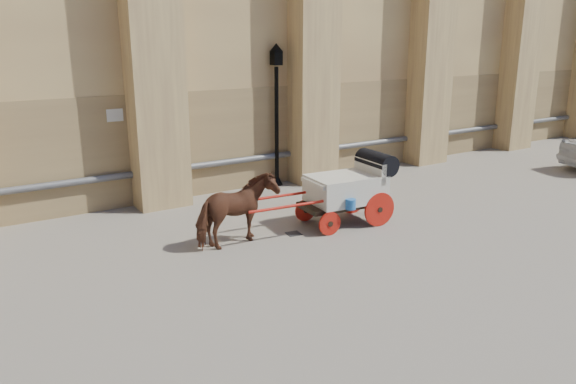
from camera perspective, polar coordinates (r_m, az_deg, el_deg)
ground at (r=13.01m, az=-2.84°, el=-4.57°), size 90.00×90.00×0.00m
horse at (r=12.30m, az=-5.22°, el=-1.94°), size 1.98×1.14×1.57m
carriage at (r=13.80m, az=6.35°, el=0.58°), size 3.99×1.46×1.71m
street_lamp at (r=17.03m, az=-1.17°, el=8.20°), size 0.40×0.40×4.26m
drain_grate_near at (r=13.17m, az=0.58°, el=-4.26°), size 0.36×0.36×0.01m
drain_grate_far at (r=15.73m, az=7.15°, el=-1.03°), size 0.39×0.39×0.01m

